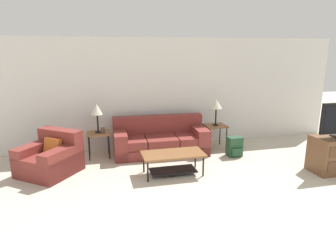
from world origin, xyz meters
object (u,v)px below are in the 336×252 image
Objects in this scene: table_lamp_left at (97,110)px; backpack at (235,147)px; table_lamp_right at (216,105)px; couch at (160,140)px; armchair at (51,159)px; side_table_left at (98,135)px; side_table_right at (215,128)px; coffee_table at (173,159)px.

table_lamp_left is 1.43× the size of backpack.
table_lamp_left is 2.74m from table_lamp_right.
couch is at bearing -1.99° from table_lamp_left.
armchair reaches higher than side_table_left.
couch is at bearing 15.61° from armchair.
side_table_right is at bearing 0.00° from table_lamp_left.
side_table_right is 1.28× the size of backpack.
side_table_right is at bearing 180.00° from table_lamp_right.
table_lamp_left reaches higher than couch.
coffee_table is 1.93m from side_table_right.
couch is 3.78× the size of side_table_right.
coffee_table is at bearing -15.51° from armchair.
coffee_table is at bearing -44.36° from table_lamp_left.
armchair is 1.39m from table_lamp_left.
backpack is at bearing -73.03° from table_lamp_right.
couch is 2.38m from armchair.
table_lamp_left reaches higher than armchair.
armchair is 2.10× the size of table_lamp_right.
side_table_right is (1.40, 1.32, 0.18)m from coffee_table.
side_table_left is 0.56m from table_lamp_left.
armchair is at bearing -143.19° from table_lamp_left.
couch reaches higher than side_table_left.
couch is 1.61× the size of armchair.
side_table_right is at bearing 10.64° from armchair.
side_table_left is at bearing 180.00° from side_table_right.
side_table_left is 2.80m from table_lamp_right.
armchair is at bearing -179.52° from backpack.
backpack is (1.60, 0.66, -0.10)m from coffee_table.
table_lamp_right reaches higher than backpack.
coffee_table is (-0.03, -1.27, 0.02)m from couch.
couch is 3.39× the size of table_lamp_left.
side_table_left is at bearing 0.00° from table_lamp_left.
backpack is at bearing 0.48° from armchair.
table_lamp_right is (1.40, 1.32, 0.75)m from coffee_table.
table_lamp_right is at bearing 106.97° from backpack.
couch is 1.27m from coffee_table.
side_table_right is at bearing 43.33° from coffee_table.
couch is at bearing 88.82° from coffee_table.
backpack is (2.94, -0.66, -0.29)m from side_table_left.
table_lamp_left is at bearing 167.44° from backpack.
coffee_table is at bearing -136.67° from side_table_right.
coffee_table is 2.67× the size of backpack.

